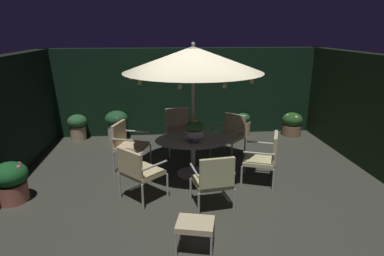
{
  "coord_description": "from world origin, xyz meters",
  "views": [
    {
      "loc": [
        -0.68,
        -5.91,
        2.83
      ],
      "look_at": [
        -0.08,
        0.47,
        0.92
      ],
      "focal_mm": 31.0,
      "sensor_mm": 36.0,
      "label": 1
    }
  ],
  "objects": [
    {
      "name": "potted_plant_back_center",
      "position": [
        1.55,
        2.72,
        0.31
      ],
      "size": [
        0.41,
        0.41,
        0.62
      ],
      "color": "tan",
      "rests_on": "ground_plane"
    },
    {
      "name": "patio_chair_southeast",
      "position": [
        -1.41,
        0.7,
        0.58
      ],
      "size": [
        0.78,
        0.79,
        0.99
      ],
      "color": "#B8B4A6",
      "rests_on": "ground_plane"
    },
    {
      "name": "potted_plant_back_right",
      "position": [
        2.9,
        2.58,
        0.33
      ],
      "size": [
        0.55,
        0.55,
        0.64
      ],
      "color": "#8B6649",
      "rests_on": "ground_plane"
    },
    {
      "name": "ottoman_footrest",
      "position": [
        -0.28,
        -2.15,
        0.37
      ],
      "size": [
        0.56,
        0.49,
        0.42
      ],
      "color": "#BBB6A3",
      "rests_on": "ground_plane"
    },
    {
      "name": "patio_dining_table",
      "position": [
        -0.08,
        0.26,
        0.58
      ],
      "size": [
        1.5,
        1.16,
        0.75
      ],
      "color": "#BBAEAC",
      "rests_on": "ground_plane"
    },
    {
      "name": "potted_plant_left_near",
      "position": [
        -3.26,
        -0.54,
        0.37
      ],
      "size": [
        0.59,
        0.59,
        0.7
      ],
      "color": "#AC614C",
      "rests_on": "ground_plane"
    },
    {
      "name": "patio_chair_northeast",
      "position": [
        0.9,
        1.27,
        0.55
      ],
      "size": [
        0.85,
        0.85,
        0.95
      ],
      "color": "#B9B3A7",
      "rests_on": "ground_plane"
    },
    {
      "name": "patio_chair_east",
      "position": [
        -0.29,
        1.65,
        0.59
      ],
      "size": [
        0.7,
        0.67,
        1.02
      ],
      "color": "#B7B2A4",
      "rests_on": "ground_plane"
    },
    {
      "name": "patio_chair_south",
      "position": [
        -1.1,
        -0.7,
        0.57
      ],
      "size": [
        0.86,
        0.87,
        0.95
      ],
      "color": "#BAB5AC",
      "rests_on": "ground_plane"
    },
    {
      "name": "centerpiece_planter",
      "position": [
        -0.06,
        0.12,
        1.0
      ],
      "size": [
        0.35,
        0.35,
        0.44
      ],
      "color": "beige",
      "rests_on": "patio_dining_table"
    },
    {
      "name": "potted_plant_right_near",
      "position": [
        -2.91,
        2.77,
        0.38
      ],
      "size": [
        0.51,
        0.51,
        0.68
      ],
      "color": "tan",
      "rests_on": "ground_plane"
    },
    {
      "name": "hedge_backdrop_rear",
      "position": [
        0.0,
        3.13,
        1.18
      ],
      "size": [
        7.62,
        0.3,
        2.36
      ],
      "primitive_type": "cube",
      "color": "black",
      "rests_on": "ground_plane"
    },
    {
      "name": "potted_plant_right_far",
      "position": [
        -1.88,
        2.68,
        0.42
      ],
      "size": [
        0.59,
        0.59,
        0.78
      ],
      "color": "beige",
      "rests_on": "ground_plane"
    },
    {
      "name": "patio_chair_southwest",
      "position": [
        0.12,
        -1.13,
        0.54
      ],
      "size": [
        0.69,
        0.66,
        0.95
      ],
      "color": "#B5B3A5",
      "rests_on": "ground_plane"
    },
    {
      "name": "hedge_backdrop_right",
      "position": [
        3.66,
        0.0,
        1.18
      ],
      "size": [
        0.3,
        6.57,
        2.36
      ],
      "primitive_type": "cube",
      "color": "black",
      "rests_on": "ground_plane"
    },
    {
      "name": "patio_umbrella",
      "position": [
        -0.08,
        0.26,
        2.3
      ],
      "size": [
        2.62,
        2.62,
        2.61
      ],
      "color": "#B3AFA5",
      "rests_on": "ground_plane"
    },
    {
      "name": "ground_plane",
      "position": [
        0.0,
        0.0,
        -0.01
      ],
      "size": [
        7.62,
        6.57,
        0.02
      ],
      "primitive_type": "cube",
      "color": "#3C3D34"
    },
    {
      "name": "patio_chair_north",
      "position": [
        1.25,
        -0.24,
        0.55
      ],
      "size": [
        0.79,
        0.81,
        0.98
      ],
      "color": "#B7B7A5",
      "rests_on": "ground_plane"
    }
  ]
}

